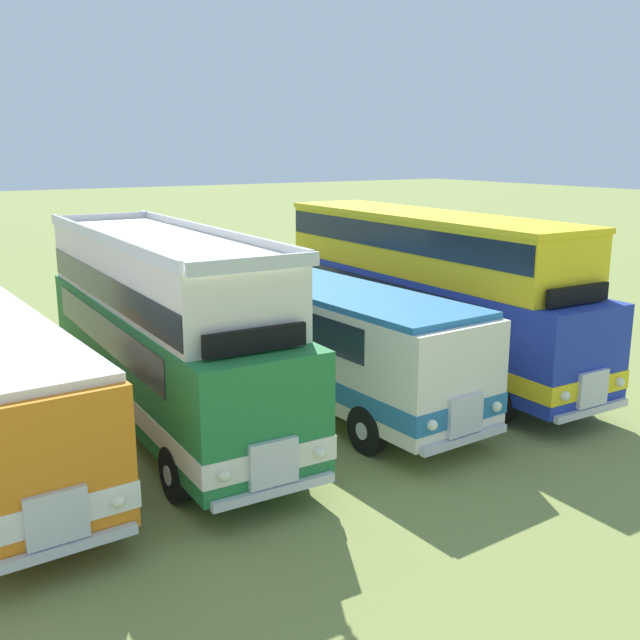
{
  "coord_description": "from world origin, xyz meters",
  "views": [
    {
      "loc": [
        0.39,
        -15.63,
        6.27
      ],
      "look_at": [
        10.61,
        0.81,
        1.68
      ],
      "focal_mm": 41.14,
      "sensor_mm": 36.0,
      "label": 1
    }
  ],
  "objects": [
    {
      "name": "bus_sixth_in_row",
      "position": [
        5.83,
        -0.16,
        2.36
      ],
      "size": [
        2.74,
        10.68,
        4.52
      ],
      "color": "#237538",
      "rests_on": "ground"
    },
    {
      "name": "bus_eighth_in_row",
      "position": [
        13.59,
        -0.03,
        2.48
      ],
      "size": [
        2.7,
        11.46,
        4.49
      ],
      "color": "#1E339E",
      "rests_on": "ground"
    },
    {
      "name": "bus_seventh_in_row",
      "position": [
        9.71,
        0.26,
        1.76
      ],
      "size": [
        3.17,
        11.76,
        2.99
      ],
      "color": "silver",
      "rests_on": "ground"
    }
  ]
}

